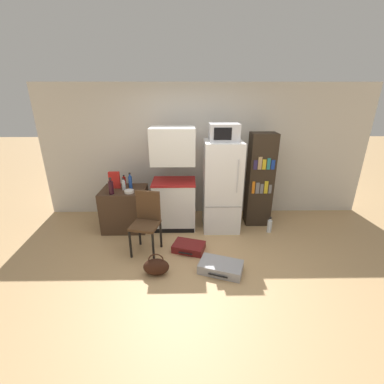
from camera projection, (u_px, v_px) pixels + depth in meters
The scene contains 19 objects.
ground_plane at pixel (198, 269), 3.68m from camera, with size 24.00×24.00×0.00m, color tan.
wall_back at pixel (205, 152), 5.09m from camera, with size 6.40×0.10×2.56m.
side_table at pixel (125, 209), 4.72m from camera, with size 0.78×0.65×0.76m.
kitchen_hutch at pixel (174, 184), 4.60m from camera, with size 0.77×0.57×1.84m.
refrigerator at pixel (222, 186), 4.59m from camera, with size 0.64×0.68×1.62m.
microwave at pixel (224, 132), 4.24m from camera, with size 0.49×0.37×0.28m.
bookshelf at pixel (260, 180), 4.72m from camera, with size 0.45×0.35×1.73m.
bottle_ketchup_red at pixel (124, 180), 4.80m from camera, with size 0.06×0.06×0.18m.
bottle_blue_soda at pixel (130, 182), 4.57m from camera, with size 0.06×0.06×0.30m.
bottle_clear_short at pixel (124, 185), 4.53m from camera, with size 0.06×0.06×0.21m.
bottle_wine_dark at pixel (111, 187), 4.33m from camera, with size 0.08×0.08×0.29m.
bottle_milk_white at pixel (115, 181), 4.77m from camera, with size 0.09×0.09×0.18m.
bowl at pixel (129, 191), 4.42m from camera, with size 0.17×0.17×0.05m.
cereal_box at pixel (114, 180), 4.60m from camera, with size 0.19×0.07×0.30m.
chair at pixel (147, 217), 3.97m from camera, with size 0.48×0.48×0.97m.
suitcase_large_flat at pixel (221, 267), 3.63m from camera, with size 0.68×0.53×0.14m.
suitcase_small_flat at pixel (189, 247), 4.11m from camera, with size 0.56×0.45×0.12m.
handbag at pixel (156, 267), 3.55m from camera, with size 0.36×0.20×0.33m.
water_bottle_front at pixel (270, 226), 4.64m from camera, with size 0.08×0.08×0.29m.
Camera 1 is at (-0.13, -3.03, 2.37)m, focal length 24.00 mm.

